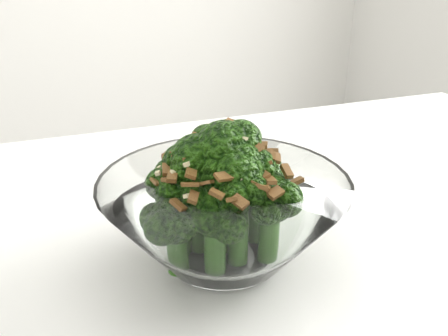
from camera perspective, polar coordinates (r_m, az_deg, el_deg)
name	(u,v)px	position (r m, az deg, el deg)	size (l,w,h in m)	color
broccoli_dish	(223,209)	(0.41, -0.14, -4.72)	(0.20, 0.20, 0.12)	white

